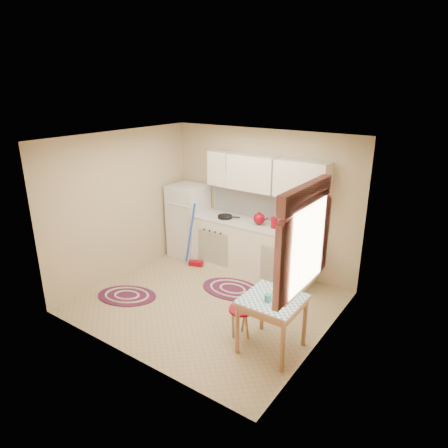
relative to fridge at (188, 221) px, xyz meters
The scene contains 14 objects.
room_shell 2.07m from the fridge, 32.83° to the right, with size 3.64×3.60×2.52m.
fridge is the anchor object (origin of this frame).
broom 0.57m from the fridge, 38.19° to the right, with size 0.28×0.12×1.20m, color blue, non-canonical shape.
base_cabinets 1.42m from the fridge, ahead, with size 2.25×0.60×0.88m, color white.
countertop 1.41m from the fridge, ahead, with size 2.27×0.62×0.04m, color beige.
frying_pan 0.89m from the fridge, ahead, with size 0.26×0.26×0.05m, color black.
red_kettle 1.57m from the fridge, ahead, with size 0.22×0.20×0.22m, color maroon, non-canonical shape.
red_canister 1.85m from the fridge, ahead, with size 0.11×0.11×0.16m, color maroon.
table 3.27m from the fridge, 31.90° to the right, with size 0.72×0.72×0.72m, color tan.
stool 2.91m from the fridge, 36.50° to the right, with size 0.34×0.34×0.42m, color maroon.
coffee_pot 3.27m from the fridge, 29.23° to the right, with size 0.13×0.11×0.26m, color #2A7180, non-canonical shape.
mug 3.29m from the fridge, 33.49° to the right, with size 0.09×0.09×0.10m, color #2A7180.
rug_center 1.81m from the fridge, 25.40° to the right, with size 1.07×0.71×0.02m, color maroon, non-canonical shape.
rug_left 2.00m from the fridge, 82.62° to the right, with size 0.97×0.64×0.02m, color maroon, non-canonical shape.
Camera 1 is at (3.31, -4.33, 3.21)m, focal length 32.00 mm.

